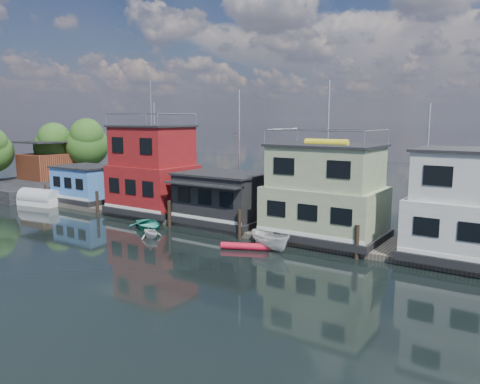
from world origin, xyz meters
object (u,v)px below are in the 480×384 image
Objects in this scene: tarp_runabout at (39,199)px; red_kayak at (245,246)px; motorboat at (270,241)px; houseboat_dark at (223,197)px; houseboat_red at (153,171)px; houseboat_white at (480,208)px; dinghy_teal at (149,225)px; houseboat_green at (325,193)px; houseboat_blue at (87,184)px; dinghy_white at (151,231)px.

red_kayak is at bearing -13.33° from tarp_runabout.
houseboat_dark is at bearing 76.48° from motorboat.
motorboat is at bearing -15.67° from houseboat_red.
dinghy_teal is at bearing -169.18° from houseboat_white.
houseboat_dark reaches higher than red_kayak.
red_kayak is at bearing -42.56° from houseboat_dark.
dinghy_teal is 11.24m from motorboat.
houseboat_green is 14.33m from dinghy_teal.
houseboat_blue reaches higher than red_kayak.
houseboat_red reaches higher than houseboat_white.
red_kayak is (22.99, -5.06, -1.96)m from houseboat_blue.
houseboat_white is 22.28m from dinghy_white.
tarp_runabout is 28.24m from motorboat.
houseboat_white is at bearing 0.00° from houseboat_blue.
red_kayak is 1.73× the size of dinghy_white.
motorboat is at bearing -61.75° from dinghy_teal.
red_kayak is at bearing -124.80° from houseboat_green.
houseboat_dark is 0.88× the size of houseboat_white.
tarp_runabout is at bearing -140.32° from houseboat_blue.
houseboat_blue reaches higher than dinghy_teal.
houseboat_blue is 0.76× the size of houseboat_white.
dinghy_teal reaches higher than red_kayak.
houseboat_white reaches higher than motorboat.
houseboat_red is at bearing -180.00° from houseboat_white.
dinghy_white is 9.37m from motorboat.
houseboat_dark is 19.03m from houseboat_white.
red_kayak is at bearing -66.58° from dinghy_teal.
dinghy_white is (15.35, -6.32, -1.70)m from houseboat_blue.
houseboat_blue is 0.54× the size of houseboat_red.
houseboat_white is at bearing -3.34° from red_kayak.
houseboat_dark reaches higher than dinghy_white.
houseboat_green is at bearing -8.27° from motorboat.
tarp_runabout is at bearing 96.66° from dinghy_white.
houseboat_blue is 1.83× the size of motorboat.
dinghy_white is (-7.64, -1.27, 0.26)m from red_kayak.
houseboat_red reaches higher than red_kayak.
houseboat_red is 3.20× the size of dinghy_teal.
dinghy_teal is at bearing 108.66° from motorboat.
houseboat_green is 1.00× the size of houseboat_white.
motorboat is (9.13, 2.12, 0.17)m from dinghy_white.
houseboat_dark is at bearing -0.14° from houseboat_red.
houseboat_blue is at bearing 97.67° from motorboat.
houseboat_blue is 9.69m from houseboat_red.
red_kayak is 7.74m from dinghy_white.
houseboat_red reaches higher than houseboat_blue.
houseboat_dark is 6.93m from dinghy_white.
houseboat_dark is 2.00× the size of dinghy_teal.
houseboat_red is 6.20× the size of dinghy_white.
houseboat_white is (27.00, 0.00, -0.57)m from houseboat_red.
dinghy_white reaches higher than dinghy_teal.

